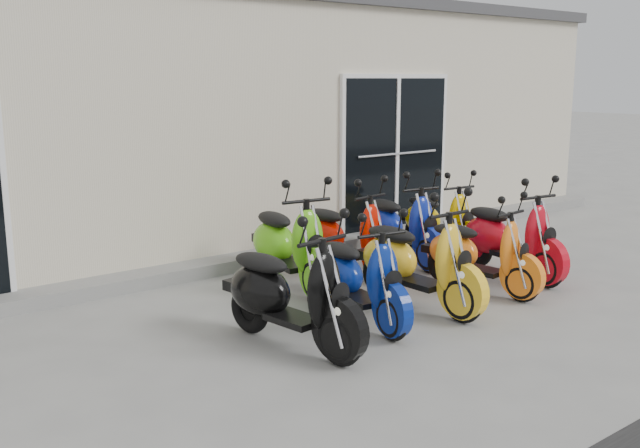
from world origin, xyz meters
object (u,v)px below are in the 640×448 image
at_px(scooter_front_orange_b, 480,241).
at_px(scooter_front_red, 511,225).
at_px(scooter_front_blue, 360,264).
at_px(scooter_back_yellow, 440,211).
at_px(scooter_front_black, 290,278).
at_px(scooter_back_blue, 401,215).
at_px(scooter_back_green, 289,231).
at_px(scooter_front_orange_a, 418,247).
at_px(scooter_back_red, 345,225).

height_order(scooter_front_orange_b, scooter_front_red, scooter_front_red).
relative_size(scooter_front_blue, scooter_back_yellow, 1.01).
height_order(scooter_front_black, scooter_front_blue, scooter_front_black).
bearing_deg(scooter_front_red, scooter_front_black, -168.18).
xyz_separation_m(scooter_front_orange_b, scooter_back_blue, (0.20, 1.40, 0.05)).
bearing_deg(scooter_back_green, scooter_front_orange_b, -33.04).
distance_m(scooter_front_orange_a, scooter_back_blue, 1.78).
distance_m(scooter_back_red, scooter_back_yellow, 1.65).
xyz_separation_m(scooter_back_red, scooter_back_yellow, (1.65, 0.04, -0.03)).
relative_size(scooter_front_black, scooter_back_yellow, 1.10).
bearing_deg(scooter_back_red, scooter_front_blue, -133.90).
height_order(scooter_front_black, scooter_front_orange_a, scooter_front_orange_a).
distance_m(scooter_front_black, scooter_back_yellow, 3.83).
height_order(scooter_back_green, scooter_back_blue, scooter_back_green).
bearing_deg(scooter_front_orange_b, scooter_front_red, 7.42).
height_order(scooter_front_black, scooter_front_red, scooter_front_black).
distance_m(scooter_front_black, scooter_front_orange_a, 1.62).
xyz_separation_m(scooter_front_black, scooter_front_blue, (0.87, 0.10, -0.05)).
distance_m(scooter_back_green, scooter_back_red, 0.84).
relative_size(scooter_front_black, scooter_back_red, 1.04).
height_order(scooter_front_orange_a, scooter_back_blue, scooter_front_orange_a).
bearing_deg(scooter_back_red, scooter_back_blue, -8.96).
height_order(scooter_front_red, scooter_back_yellow, scooter_front_red).
bearing_deg(scooter_front_red, scooter_front_orange_a, -167.18).
relative_size(scooter_front_orange_a, scooter_back_green, 0.98).
xyz_separation_m(scooter_back_green, scooter_back_red, (0.83, 0.05, -0.04)).
bearing_deg(scooter_front_orange_a, scooter_front_blue, 177.83).
distance_m(scooter_back_green, scooter_back_blue, 1.73).
relative_size(scooter_back_green, scooter_back_blue, 1.05).
bearing_deg(scooter_front_blue, scooter_back_yellow, 36.80).
bearing_deg(scooter_front_orange_b, scooter_back_blue, 75.69).
xyz_separation_m(scooter_front_blue, scooter_back_red, (0.99, 1.38, 0.03)).
bearing_deg(scooter_back_red, scooter_front_orange_b, -72.20).
bearing_deg(scooter_back_blue, scooter_back_red, -173.06).
relative_size(scooter_front_orange_a, scooter_back_red, 1.05).
height_order(scooter_front_orange_a, scooter_front_orange_b, scooter_front_orange_a).
bearing_deg(scooter_back_green, scooter_back_blue, 10.07).
bearing_deg(scooter_front_red, scooter_front_orange_b, -159.09).
bearing_deg(scooter_back_yellow, scooter_front_orange_a, -136.15).
xyz_separation_m(scooter_back_green, scooter_back_blue, (1.73, 0.04, -0.03)).
distance_m(scooter_front_orange_b, scooter_back_yellow, 1.74).
distance_m(scooter_front_red, scooter_back_blue, 1.34).
bearing_deg(scooter_front_blue, scooter_front_red, 12.01).
distance_m(scooter_front_orange_a, scooter_back_yellow, 2.37).
bearing_deg(scooter_front_red, scooter_back_green, 160.20).
relative_size(scooter_front_orange_b, scooter_back_yellow, 0.99).
relative_size(scooter_back_green, scooter_back_red, 1.07).
relative_size(scooter_front_red, scooter_back_green, 0.96).
relative_size(scooter_front_orange_a, scooter_back_blue, 1.03).
bearing_deg(scooter_front_red, scooter_back_blue, 121.95).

